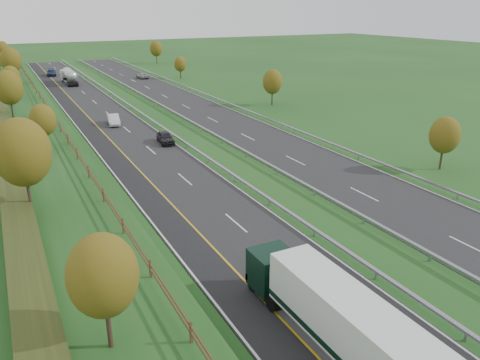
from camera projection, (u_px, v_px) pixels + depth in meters
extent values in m
plane|color=#1B4719|center=(179.00, 131.00, 69.06)|extent=(400.00, 400.00, 0.00)
cube|color=black|center=(117.00, 129.00, 69.77)|extent=(10.50, 200.00, 0.04)
cube|color=black|center=(217.00, 118.00, 76.87)|extent=(10.50, 200.00, 0.04)
cube|color=black|center=(91.00, 132.00, 68.16)|extent=(3.00, 200.00, 0.04)
cube|color=silver|center=(82.00, 133.00, 67.59)|extent=(0.15, 200.00, 0.01)
cube|color=gold|center=(101.00, 131.00, 68.79)|extent=(0.15, 200.00, 0.01)
cube|color=silver|center=(150.00, 125.00, 71.93)|extent=(0.15, 200.00, 0.01)
cube|color=silver|center=(188.00, 121.00, 74.69)|extent=(0.15, 200.00, 0.01)
cube|color=silver|center=(244.00, 115.00, 79.03)|extent=(0.15, 200.00, 0.01)
cube|color=silver|center=(322.00, 296.00, 29.49)|extent=(0.15, 4.00, 0.01)
cube|color=silver|center=(471.00, 247.00, 35.51)|extent=(0.15, 4.00, 0.01)
cube|color=silver|center=(236.00, 223.00, 39.48)|extent=(0.15, 4.00, 0.01)
cube|color=silver|center=(364.00, 194.00, 45.51)|extent=(0.15, 4.00, 0.01)
cube|color=silver|center=(185.00, 179.00, 49.48)|extent=(0.15, 4.00, 0.01)
cube|color=silver|center=(295.00, 160.00, 55.50)|extent=(0.15, 4.00, 0.01)
cube|color=silver|center=(151.00, 150.00, 59.47)|extent=(0.15, 4.00, 0.01)
cube|color=silver|center=(248.00, 137.00, 65.49)|extent=(0.15, 4.00, 0.01)
cube|color=silver|center=(127.00, 129.00, 69.47)|extent=(0.15, 4.00, 0.01)
cube|color=silver|center=(213.00, 120.00, 75.49)|extent=(0.15, 4.00, 0.01)
cube|color=silver|center=(109.00, 114.00, 79.46)|extent=(0.15, 4.00, 0.01)
cube|color=silver|center=(186.00, 106.00, 85.48)|extent=(0.15, 4.00, 0.01)
cube|color=silver|center=(95.00, 102.00, 89.46)|extent=(0.15, 4.00, 0.01)
cube|color=silver|center=(165.00, 96.00, 95.48)|extent=(0.15, 4.00, 0.01)
cube|color=silver|center=(83.00, 92.00, 99.45)|extent=(0.15, 4.00, 0.01)
cube|color=silver|center=(147.00, 87.00, 105.47)|extent=(0.15, 4.00, 0.01)
cube|color=silver|center=(74.00, 85.00, 109.44)|extent=(0.15, 4.00, 0.01)
cube|color=silver|center=(133.00, 80.00, 115.47)|extent=(0.15, 4.00, 0.01)
cube|color=silver|center=(67.00, 78.00, 119.44)|extent=(0.15, 4.00, 0.01)
cube|color=silver|center=(121.00, 75.00, 125.46)|extent=(0.15, 4.00, 0.01)
cube|color=silver|center=(60.00, 73.00, 129.43)|extent=(0.15, 4.00, 0.01)
cube|color=silver|center=(111.00, 70.00, 135.45)|extent=(0.15, 4.00, 0.01)
cube|color=silver|center=(55.00, 68.00, 139.43)|extent=(0.15, 4.00, 0.01)
cube|color=silver|center=(102.00, 65.00, 145.45)|extent=(0.15, 4.00, 0.01)
cube|color=silver|center=(50.00, 64.00, 149.42)|extent=(0.15, 4.00, 0.01)
cube|color=silver|center=(94.00, 61.00, 155.44)|extent=(0.15, 4.00, 0.01)
cube|color=#1B4719|center=(21.00, 133.00, 63.84)|extent=(12.00, 200.00, 2.00)
cube|color=#273515|center=(3.00, 123.00, 62.44)|extent=(2.20, 180.00, 1.10)
cube|color=#422B19|center=(54.00, 118.00, 65.24)|extent=(0.08, 184.00, 0.10)
cube|color=#422B19|center=(54.00, 116.00, 65.10)|extent=(0.08, 184.00, 0.10)
cube|color=#422B19|center=(191.00, 332.00, 22.33)|extent=(0.12, 0.12, 1.20)
cube|color=#422B19|center=(150.00, 268.00, 27.74)|extent=(0.12, 0.12, 1.20)
cube|color=#422B19|center=(123.00, 226.00, 33.15)|extent=(0.12, 0.12, 1.20)
cube|color=#422B19|center=(103.00, 195.00, 38.57)|extent=(0.12, 0.12, 1.20)
cube|color=#422B19|center=(88.00, 172.00, 43.98)|extent=(0.12, 0.12, 1.20)
cube|color=#422B19|center=(77.00, 154.00, 49.39)|extent=(0.12, 0.12, 1.20)
cube|color=#422B19|center=(68.00, 139.00, 54.81)|extent=(0.12, 0.12, 1.20)
cube|color=#422B19|center=(60.00, 127.00, 60.22)|extent=(0.12, 0.12, 1.20)
cube|color=#422B19|center=(54.00, 117.00, 65.63)|extent=(0.12, 0.12, 1.20)
cube|color=#422B19|center=(48.00, 109.00, 71.05)|extent=(0.12, 0.12, 1.20)
cube|color=#422B19|center=(44.00, 102.00, 76.46)|extent=(0.12, 0.12, 1.20)
cube|color=#422B19|center=(40.00, 95.00, 81.87)|extent=(0.12, 0.12, 1.20)
cube|color=#422B19|center=(36.00, 90.00, 87.29)|extent=(0.12, 0.12, 1.20)
cube|color=#422B19|center=(33.00, 85.00, 92.70)|extent=(0.12, 0.12, 1.20)
cube|color=#422B19|center=(30.00, 81.00, 98.12)|extent=(0.12, 0.12, 1.20)
cube|color=#422B19|center=(28.00, 77.00, 103.53)|extent=(0.12, 0.12, 1.20)
cube|color=#422B19|center=(26.00, 73.00, 108.94)|extent=(0.12, 0.12, 1.20)
cube|color=#422B19|center=(24.00, 70.00, 114.36)|extent=(0.12, 0.12, 1.20)
cube|color=#422B19|center=(22.00, 67.00, 119.77)|extent=(0.12, 0.12, 1.20)
cube|color=#422B19|center=(20.00, 65.00, 125.18)|extent=(0.12, 0.12, 1.20)
cube|color=#422B19|center=(18.00, 62.00, 130.60)|extent=(0.12, 0.12, 1.20)
cube|color=#422B19|center=(17.00, 60.00, 136.01)|extent=(0.12, 0.12, 1.20)
cube|color=#422B19|center=(16.00, 58.00, 141.42)|extent=(0.12, 0.12, 1.20)
cube|color=gray|center=(153.00, 121.00, 72.01)|extent=(0.32, 200.00, 0.18)
cube|color=gray|center=(466.00, 337.00, 25.49)|extent=(0.10, 0.14, 0.56)
cube|color=gray|center=(376.00, 275.00, 31.32)|extent=(0.10, 0.14, 0.56)
cube|color=gray|center=(314.00, 233.00, 37.15)|extent=(0.10, 0.14, 0.56)
cube|color=gray|center=(269.00, 202.00, 42.98)|extent=(0.10, 0.14, 0.56)
cube|color=gray|center=(235.00, 179.00, 48.81)|extent=(0.10, 0.14, 0.56)
cube|color=gray|center=(208.00, 161.00, 54.64)|extent=(0.10, 0.14, 0.56)
cube|color=gray|center=(186.00, 146.00, 60.47)|extent=(0.10, 0.14, 0.56)
cube|color=gray|center=(169.00, 134.00, 66.30)|extent=(0.10, 0.14, 0.56)
cube|color=gray|center=(154.00, 123.00, 72.13)|extent=(0.10, 0.14, 0.56)
cube|color=gray|center=(141.00, 115.00, 77.96)|extent=(0.10, 0.14, 0.56)
cube|color=gray|center=(130.00, 107.00, 83.79)|extent=(0.10, 0.14, 0.56)
cube|color=gray|center=(120.00, 101.00, 89.62)|extent=(0.10, 0.14, 0.56)
cube|color=gray|center=(112.00, 95.00, 95.45)|extent=(0.10, 0.14, 0.56)
cube|color=gray|center=(104.00, 90.00, 101.28)|extent=(0.10, 0.14, 0.56)
cube|color=gray|center=(98.00, 85.00, 107.11)|extent=(0.10, 0.14, 0.56)
cube|color=gray|center=(92.00, 81.00, 112.94)|extent=(0.10, 0.14, 0.56)
cube|color=gray|center=(87.00, 77.00, 118.77)|extent=(0.10, 0.14, 0.56)
cube|color=gray|center=(82.00, 74.00, 124.60)|extent=(0.10, 0.14, 0.56)
cube|color=gray|center=(77.00, 71.00, 130.43)|extent=(0.10, 0.14, 0.56)
cube|color=gray|center=(73.00, 68.00, 136.26)|extent=(0.10, 0.14, 0.56)
cube|color=gray|center=(70.00, 66.00, 142.09)|extent=(0.10, 0.14, 0.56)
cube|color=gray|center=(66.00, 63.00, 147.92)|extent=(0.10, 0.14, 0.56)
cube|color=gray|center=(63.00, 61.00, 153.75)|extent=(0.10, 0.14, 0.56)
cube|color=gray|center=(184.00, 118.00, 74.21)|extent=(0.32, 200.00, 0.18)
cube|color=gray|center=(430.00, 258.00, 33.52)|extent=(0.10, 0.14, 0.56)
cube|color=gray|center=(364.00, 221.00, 39.35)|extent=(0.10, 0.14, 0.56)
cube|color=gray|center=(315.00, 193.00, 45.18)|extent=(0.10, 0.14, 0.56)
cube|color=gray|center=(277.00, 172.00, 51.01)|extent=(0.10, 0.14, 0.56)
cube|color=gray|center=(247.00, 155.00, 56.84)|extent=(0.10, 0.14, 0.56)
cube|color=gray|center=(222.00, 141.00, 62.67)|extent=(0.10, 0.14, 0.56)
cube|color=gray|center=(202.00, 129.00, 68.50)|extent=(0.10, 0.14, 0.56)
cube|color=gray|center=(185.00, 120.00, 74.33)|extent=(0.10, 0.14, 0.56)
cube|color=gray|center=(170.00, 112.00, 80.16)|extent=(0.10, 0.14, 0.56)
cube|color=gray|center=(157.00, 104.00, 85.99)|extent=(0.10, 0.14, 0.56)
cube|color=gray|center=(146.00, 98.00, 91.82)|extent=(0.10, 0.14, 0.56)
cube|color=gray|center=(136.00, 93.00, 97.65)|extent=(0.10, 0.14, 0.56)
cube|color=gray|center=(128.00, 88.00, 103.48)|extent=(0.10, 0.14, 0.56)
cube|color=gray|center=(120.00, 84.00, 109.31)|extent=(0.10, 0.14, 0.56)
cube|color=gray|center=(113.00, 80.00, 115.14)|extent=(0.10, 0.14, 0.56)
cube|color=gray|center=(107.00, 76.00, 120.97)|extent=(0.10, 0.14, 0.56)
cube|color=gray|center=(101.00, 73.00, 126.80)|extent=(0.10, 0.14, 0.56)
cube|color=gray|center=(96.00, 70.00, 132.63)|extent=(0.10, 0.14, 0.56)
cube|color=gray|center=(91.00, 67.00, 138.46)|extent=(0.10, 0.14, 0.56)
cube|color=gray|center=(87.00, 65.00, 144.29)|extent=(0.10, 0.14, 0.56)
cube|color=gray|center=(83.00, 63.00, 150.12)|extent=(0.10, 0.14, 0.56)
cube|color=gray|center=(79.00, 61.00, 155.95)|extent=(0.10, 0.14, 0.56)
cube|color=gray|center=(248.00, 111.00, 79.15)|extent=(0.32, 200.00, 0.18)
cube|color=gray|center=(458.00, 197.00, 44.29)|extent=(0.10, 0.14, 0.56)
cube|color=gray|center=(359.00, 157.00, 55.95)|extent=(0.10, 0.14, 0.56)
cube|color=gray|center=(294.00, 131.00, 67.61)|extent=(0.10, 0.14, 0.56)
cube|color=gray|center=(248.00, 113.00, 79.27)|extent=(0.10, 0.14, 0.56)
cube|color=gray|center=(214.00, 99.00, 90.93)|extent=(0.10, 0.14, 0.56)
cube|color=gray|center=(188.00, 89.00, 102.59)|extent=(0.10, 0.14, 0.56)
cube|color=gray|center=(167.00, 80.00, 114.25)|extent=(0.10, 0.14, 0.56)
cube|color=gray|center=(150.00, 73.00, 125.91)|extent=(0.10, 0.14, 0.56)
cube|color=gray|center=(136.00, 68.00, 137.57)|extent=(0.10, 0.14, 0.56)
cube|color=gray|center=(124.00, 63.00, 149.23)|extent=(0.10, 0.14, 0.56)
cube|color=gray|center=(114.00, 59.00, 160.89)|extent=(0.10, 0.14, 0.56)
cylinder|color=#2D2116|center=(109.00, 325.00, 21.85)|extent=(0.24, 0.24, 2.43)
ellipsoid|color=#544612|center=(103.00, 276.00, 20.92)|extent=(3.24, 3.24, 4.05)
cylinder|color=#2D2116|center=(29.00, 196.00, 35.86)|extent=(0.24, 0.24, 3.15)
ellipsoid|color=#544612|center=(22.00, 152.00, 34.65)|extent=(4.20, 4.20, 5.25)
cylinder|color=#2D2116|center=(46.00, 141.00, 52.32)|extent=(0.24, 0.24, 2.16)
ellipsoid|color=#544612|center=(43.00, 120.00, 51.49)|extent=(2.88, 2.88, 3.60)
cylinder|color=#2D2116|center=(12.00, 110.00, 66.11)|extent=(0.24, 0.24, 2.88)
ellipsoid|color=#544612|center=(8.00, 88.00, 65.00)|extent=(3.84, 3.84, 4.80)
cylinder|color=#2D2116|center=(13.00, 92.00, 81.62)|extent=(0.24, 0.24, 2.34)
ellipsoid|color=#544612|center=(11.00, 77.00, 80.72)|extent=(3.12, 3.12, 3.90)
cylinder|color=#2D2116|center=(14.00, 77.00, 96.92)|extent=(0.24, 0.24, 3.06)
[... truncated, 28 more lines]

